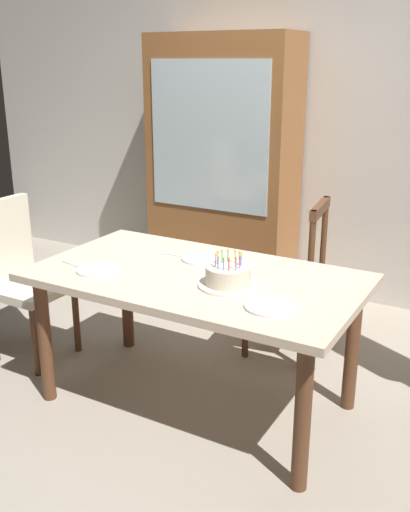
{
  "coord_description": "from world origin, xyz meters",
  "views": [
    {
      "loc": [
        1.37,
        -2.32,
        1.71
      ],
      "look_at": [
        0.05,
        0.0,
        0.82
      ],
      "focal_mm": 41.2,
      "sensor_mm": 36.0,
      "label": 1
    }
  ],
  "objects_px": {
    "birthday_cake": "(228,277)",
    "chair_upholstered": "(19,271)",
    "plate_near_celebrant": "(99,270)",
    "chair_spindle_back": "(287,281)",
    "china_cabinet": "(223,167)",
    "plate_near_guest": "(270,306)",
    "dining_table": "(196,290)",
    "plate_far_side": "(203,258)"
  },
  "relations": [
    {
      "from": "birthday_cake",
      "to": "chair_upholstered",
      "type": "relative_size",
      "value": 0.29
    },
    {
      "from": "plate_near_celebrant",
      "to": "chair_upholstered",
      "type": "bearing_deg",
      "value": 167.16
    },
    {
      "from": "plate_near_celebrant",
      "to": "chair_upholstered",
      "type": "distance_m",
      "value": 0.79
    },
    {
      "from": "chair_spindle_back",
      "to": "china_cabinet",
      "type": "relative_size",
      "value": 0.5
    },
    {
      "from": "plate_near_celebrant",
      "to": "birthday_cake",
      "type": "bearing_deg",
      "value": 11.45
    },
    {
      "from": "plate_near_guest",
      "to": "chair_spindle_back",
      "type": "distance_m",
      "value": 1.06
    },
    {
      "from": "dining_table",
      "to": "birthday_cake",
      "type": "height_order",
      "value": "birthday_cake"
    },
    {
      "from": "plate_far_side",
      "to": "china_cabinet",
      "type": "distance_m",
      "value": 1.5
    },
    {
      "from": "dining_table",
      "to": "china_cabinet",
      "type": "height_order",
      "value": "china_cabinet"
    },
    {
      "from": "birthday_cake",
      "to": "china_cabinet",
      "type": "distance_m",
      "value": 1.87
    },
    {
      "from": "chair_upholstered",
      "to": "china_cabinet",
      "type": "height_order",
      "value": "china_cabinet"
    },
    {
      "from": "plate_far_side",
      "to": "chair_spindle_back",
      "type": "height_order",
      "value": "chair_spindle_back"
    },
    {
      "from": "dining_table",
      "to": "plate_near_guest",
      "type": "xyz_separation_m",
      "value": [
        0.48,
        -0.2,
        0.09
      ]
    },
    {
      "from": "plate_near_celebrant",
      "to": "chair_spindle_back",
      "type": "xyz_separation_m",
      "value": [
        0.62,
        0.98,
        -0.27
      ]
    },
    {
      "from": "plate_near_guest",
      "to": "china_cabinet",
      "type": "distance_m",
      "value": 2.12
    },
    {
      "from": "birthday_cake",
      "to": "plate_near_guest",
      "type": "bearing_deg",
      "value": -26.23
    },
    {
      "from": "plate_near_guest",
      "to": "dining_table",
      "type": "bearing_deg",
      "value": 157.16
    },
    {
      "from": "plate_near_celebrant",
      "to": "plate_near_guest",
      "type": "relative_size",
      "value": 1.0
    },
    {
      "from": "plate_near_celebrant",
      "to": "chair_upholstered",
      "type": "xyz_separation_m",
      "value": [
        -0.75,
        0.17,
        -0.19
      ]
    },
    {
      "from": "plate_near_guest",
      "to": "chair_upholstered",
      "type": "relative_size",
      "value": 0.23
    },
    {
      "from": "plate_far_side",
      "to": "china_cabinet",
      "type": "height_order",
      "value": "china_cabinet"
    },
    {
      "from": "dining_table",
      "to": "plate_near_celebrant",
      "type": "distance_m",
      "value": 0.5
    },
    {
      "from": "plate_far_side",
      "to": "chair_upholstered",
      "type": "xyz_separation_m",
      "value": [
        -1.11,
        -0.23,
        -0.19
      ]
    },
    {
      "from": "dining_table",
      "to": "chair_spindle_back",
      "type": "relative_size",
      "value": 1.69
    },
    {
      "from": "china_cabinet",
      "to": "dining_table",
      "type": "bearing_deg",
      "value": -66.33
    },
    {
      "from": "birthday_cake",
      "to": "dining_table",
      "type": "bearing_deg",
      "value": 161.69
    },
    {
      "from": "plate_near_celebrant",
      "to": "plate_far_side",
      "type": "bearing_deg",
      "value": 48.33
    },
    {
      "from": "china_cabinet",
      "to": "birthday_cake",
      "type": "bearing_deg",
      "value": -61.18
    },
    {
      "from": "chair_spindle_back",
      "to": "birthday_cake",
      "type": "bearing_deg",
      "value": -87.5
    },
    {
      "from": "dining_table",
      "to": "plate_far_side",
      "type": "distance_m",
      "value": 0.24
    },
    {
      "from": "plate_near_celebrant",
      "to": "plate_far_side",
      "type": "height_order",
      "value": "same"
    },
    {
      "from": "chair_spindle_back",
      "to": "china_cabinet",
      "type": "bearing_deg",
      "value": 137.66
    },
    {
      "from": "china_cabinet",
      "to": "chair_upholstered",
      "type": "bearing_deg",
      "value": -107.77
    },
    {
      "from": "birthday_cake",
      "to": "chair_spindle_back",
      "type": "relative_size",
      "value": 0.29
    },
    {
      "from": "chair_spindle_back",
      "to": "china_cabinet",
      "type": "distance_m",
      "value": 1.26
    },
    {
      "from": "plate_near_guest",
      "to": "china_cabinet",
      "type": "xyz_separation_m",
      "value": [
        -1.16,
        1.76,
        0.23
      ]
    },
    {
      "from": "dining_table",
      "to": "plate_near_celebrant",
      "type": "bearing_deg",
      "value": -155.32
    },
    {
      "from": "plate_near_celebrant",
      "to": "plate_far_side",
      "type": "relative_size",
      "value": 1.0
    },
    {
      "from": "dining_table",
      "to": "plate_near_guest",
      "type": "distance_m",
      "value": 0.53
    },
    {
      "from": "dining_table",
      "to": "chair_upholstered",
      "type": "height_order",
      "value": "chair_upholstered"
    },
    {
      "from": "chair_upholstered",
      "to": "chair_spindle_back",
      "type": "bearing_deg",
      "value": 30.54
    },
    {
      "from": "plate_far_side",
      "to": "plate_near_guest",
      "type": "relative_size",
      "value": 1.0
    }
  ]
}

